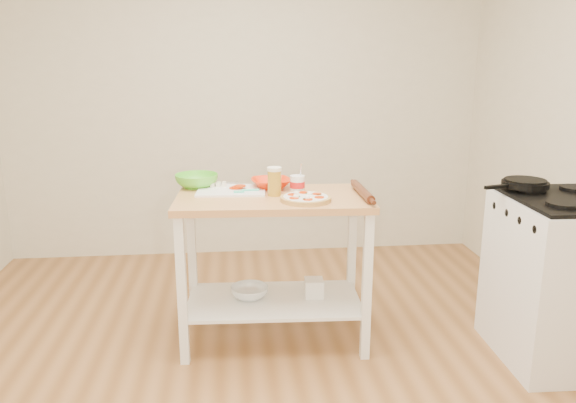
% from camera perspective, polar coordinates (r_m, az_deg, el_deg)
% --- Properties ---
extents(room_shell, '(4.04, 4.54, 2.74)m').
position_cam_1_polar(room_shell, '(2.53, -3.08, 7.15)').
color(room_shell, '#9C6939').
rests_on(room_shell, ground).
extents(prep_island, '(1.14, 0.66, 0.90)m').
position_cam_1_polar(prep_island, '(3.29, -1.48, -3.73)').
color(prep_island, tan).
rests_on(prep_island, ground).
extents(gas_stove, '(0.63, 0.73, 1.11)m').
position_cam_1_polar(gas_stove, '(3.50, 25.88, -7.06)').
color(gas_stove, silver).
rests_on(gas_stove, ground).
extents(skillet, '(0.40, 0.26, 0.03)m').
position_cam_1_polar(skillet, '(3.45, 22.86, 1.65)').
color(skillet, black).
rests_on(skillet, gas_stove).
extents(pizza, '(0.28, 0.28, 0.04)m').
position_cam_1_polar(pizza, '(3.10, 1.79, 0.35)').
color(pizza, tan).
rests_on(pizza, prep_island).
extents(cutting_board, '(0.42, 0.33, 0.04)m').
position_cam_1_polar(cutting_board, '(3.35, -5.80, 1.19)').
color(cutting_board, white).
rests_on(cutting_board, prep_island).
extents(spatula, '(0.15, 0.06, 0.01)m').
position_cam_1_polar(spatula, '(3.28, -4.38, 1.09)').
color(spatula, '#3BDBB1').
rests_on(spatula, cutting_board).
extents(knife, '(0.27, 0.09, 0.01)m').
position_cam_1_polar(knife, '(3.48, -7.82, 1.76)').
color(knife, silver).
rests_on(knife, cutting_board).
extents(orange_bowl, '(0.26, 0.26, 0.06)m').
position_cam_1_polar(orange_bowl, '(3.41, -1.74, 1.86)').
color(orange_bowl, red).
rests_on(orange_bowl, prep_island).
extents(green_bowl, '(0.34, 0.34, 0.08)m').
position_cam_1_polar(green_bowl, '(3.47, -9.27, 2.10)').
color(green_bowl, '#5CCD2F').
rests_on(green_bowl, prep_island).
extents(beer_pint, '(0.08, 0.08, 0.17)m').
position_cam_1_polar(beer_pint, '(3.21, -1.38, 2.07)').
color(beer_pint, '#B28824').
rests_on(beer_pint, prep_island).
extents(yogurt_tub, '(0.09, 0.09, 0.19)m').
position_cam_1_polar(yogurt_tub, '(3.28, 0.96, 1.76)').
color(yogurt_tub, white).
rests_on(yogurt_tub, prep_island).
extents(rolling_pin, '(0.05, 0.42, 0.05)m').
position_cam_1_polar(rolling_pin, '(3.25, 7.56, 1.00)').
color(rolling_pin, '#542613').
rests_on(rolling_pin, prep_island).
extents(shelf_glass_bowl, '(0.29, 0.29, 0.07)m').
position_cam_1_polar(shelf_glass_bowl, '(3.44, -3.93, -9.17)').
color(shelf_glass_bowl, silver).
rests_on(shelf_glass_bowl, prep_island).
extents(shelf_bin, '(0.12, 0.12, 0.11)m').
position_cam_1_polar(shelf_bin, '(3.45, 2.66, -8.75)').
color(shelf_bin, white).
rests_on(shelf_bin, prep_island).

